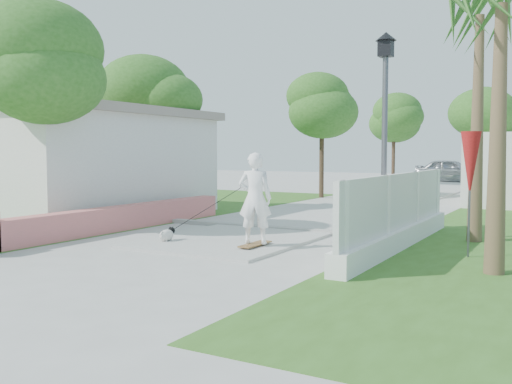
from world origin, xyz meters
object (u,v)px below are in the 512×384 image
Objects in this scene: bollard at (341,196)px; dog at (167,235)px; patio_umbrella at (470,165)px; skateboarder at (235,203)px; parked_car at (451,171)px; street_lamp at (385,129)px.

bollard is 2.11× the size of dog.
patio_umbrella is 0.98× the size of skateboarder.
parked_car is (-1.10, 27.97, -0.15)m from skateboarder.
patio_umbrella is at bearing 173.83° from skateboarder.
skateboarder is (0.31, -6.67, 0.32)m from bollard.
bollard is at bearing -108.71° from skateboarder.
parked_car is at bearing 92.11° from bollard.
dog is at bearing -147.93° from street_lamp.
street_lamp is 5.12m from dog.
skateboarder is 27.99m from parked_car.
dog is 0.12× the size of parked_car.
bollard is (-2.70, 4.50, -1.84)m from street_lamp.
street_lamp is at bearing -171.50° from parked_car.
street_lamp is 3.56m from skateboarder.
street_lamp reaches higher than dog.
street_lamp reaches higher than patio_umbrella.
skateboarder reaches higher than parked_car.
bollard is 21.32m from parked_car.
street_lamp is at bearing 29.23° from dog.
dog is at bearing -99.82° from bollard.
street_lamp is 26.09m from parked_car.
patio_umbrella reaches higher than skateboarder.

